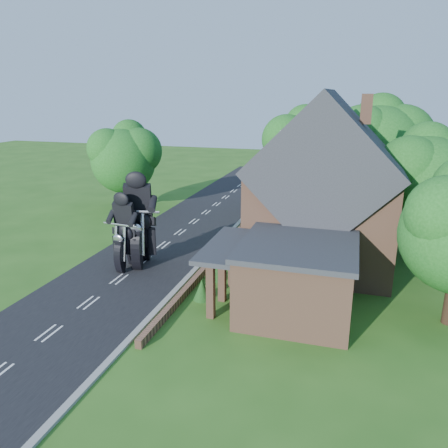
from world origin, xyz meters
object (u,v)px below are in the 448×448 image
(garden_wall, at_px, (219,254))
(house, at_px, (323,193))
(motorcycle_follow, at_px, (127,258))
(motorcycle_lead, at_px, (141,252))
(annex, at_px, (295,276))

(garden_wall, bearing_deg, house, 9.17)
(motorcycle_follow, bearing_deg, motorcycle_lead, -117.61)
(house, relative_size, annex, 1.45)
(motorcycle_lead, height_order, motorcycle_follow, motorcycle_lead)
(garden_wall, distance_m, motorcycle_follow, 5.80)
(motorcycle_follow, bearing_deg, house, -151.47)
(garden_wall, bearing_deg, motorcycle_follow, -142.80)
(garden_wall, xyz_separation_m, motorcycle_lead, (-4.07, -2.69, 0.66))
(annex, bearing_deg, motorcycle_follow, 167.23)
(garden_wall, height_order, annex, annex)
(annex, distance_m, motorcycle_follow, 10.48)
(house, distance_m, annex, 7.30)
(house, xyz_separation_m, motorcycle_follow, (-10.80, -4.49, -3.64))
(house, height_order, motorcycle_lead, house)
(garden_wall, xyz_separation_m, house, (6.19, 1.00, 4.14))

